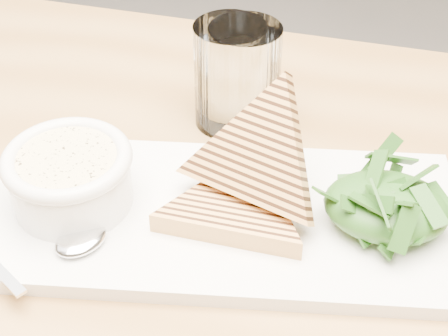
% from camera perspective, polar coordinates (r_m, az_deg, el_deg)
% --- Properties ---
extents(table_top, '(1.39, 1.00, 0.04)m').
position_cam_1_polar(table_top, '(0.64, -9.81, -8.13)').
color(table_top, olive).
rests_on(table_top, ground).
extents(platter, '(0.46, 0.24, 0.02)m').
position_cam_1_polar(platter, '(0.63, -0.30, -4.08)').
color(platter, white).
rests_on(platter, table_top).
extents(soup_bowl, '(0.11, 0.11, 0.04)m').
position_cam_1_polar(soup_bowl, '(0.64, -12.58, -1.25)').
color(soup_bowl, white).
rests_on(soup_bowl, platter).
extents(soup, '(0.09, 0.09, 0.01)m').
position_cam_1_polar(soup, '(0.62, -12.92, 0.60)').
color(soup, beige).
rests_on(soup, soup_bowl).
extents(bowl_rim, '(0.12, 0.12, 0.01)m').
position_cam_1_polar(bowl_rim, '(0.62, -12.95, 0.75)').
color(bowl_rim, white).
rests_on(bowl_rim, soup_bowl).
extents(sandwich_flat, '(0.17, 0.17, 0.02)m').
position_cam_1_polar(sandwich_flat, '(0.62, 0.95, -3.30)').
color(sandwich_flat, '#C78C48').
rests_on(sandwich_flat, platter).
extents(sandwich_lean, '(0.21, 0.21, 0.18)m').
position_cam_1_polar(sandwich_lean, '(0.61, 2.85, 0.94)').
color(sandwich_lean, '#C78C48').
rests_on(sandwich_lean, sandwich_flat).
extents(salad_base, '(0.11, 0.09, 0.04)m').
position_cam_1_polar(salad_base, '(0.62, 13.37, -3.14)').
color(salad_base, '#173D0C').
rests_on(salad_base, platter).
extents(arugula_pile, '(0.11, 0.10, 0.05)m').
position_cam_1_polar(arugula_pile, '(0.62, 13.45, -2.75)').
color(arugula_pile, '#29561F').
rests_on(arugula_pile, platter).
extents(spoon_bowl, '(0.06, 0.06, 0.01)m').
position_cam_1_polar(spoon_bowl, '(0.61, -11.81, -5.85)').
color(spoon_bowl, silver).
rests_on(spoon_bowl, platter).
extents(glass_near, '(0.08, 0.08, 0.12)m').
position_cam_1_polar(glass_near, '(0.73, 1.70, 7.51)').
color(glass_near, white).
rests_on(glass_near, table_top).
extents(glass_far, '(0.08, 0.08, 0.12)m').
position_cam_1_polar(glass_far, '(0.73, 0.49, 7.67)').
color(glass_far, white).
rests_on(glass_far, table_top).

